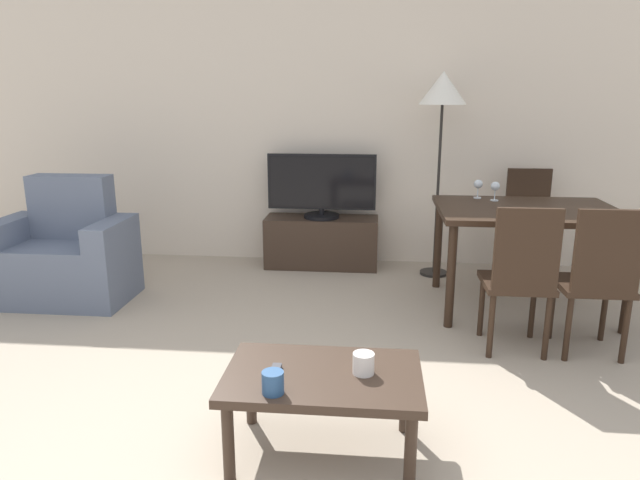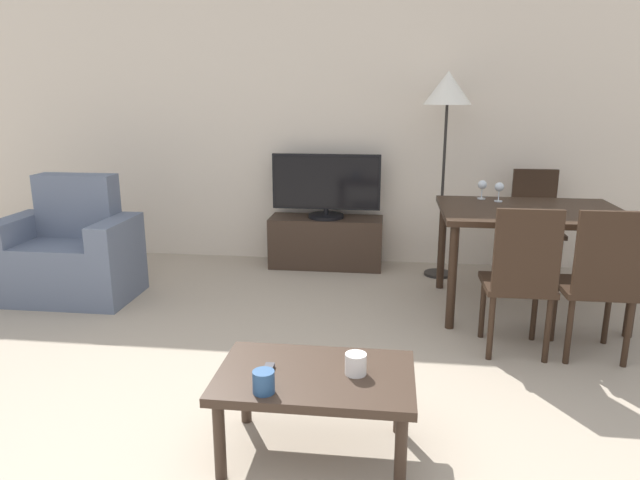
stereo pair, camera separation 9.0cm
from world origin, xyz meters
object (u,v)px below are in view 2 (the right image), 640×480
at_px(tv_stand, 326,242).
at_px(coffee_table, 315,384).
at_px(cup_colored_far, 264,382).
at_px(wine_glass_left, 482,186).
at_px(tv, 326,186).
at_px(dining_chair_near_right, 600,278).
at_px(floor_lamp, 448,96).
at_px(cup_white_near, 356,364).
at_px(dining_table, 531,221).
at_px(remote_primary, 267,372).
at_px(dining_chair_far, 535,220).
at_px(armchair, 71,255).
at_px(wine_glass_center, 499,188).
at_px(dining_chair_near, 521,275).

distance_m(tv_stand, coffee_table, 2.84).
distance_m(tv_stand, cup_colored_far, 3.02).
bearing_deg(cup_colored_far, wine_glass_left, 64.37).
xyz_separation_m(tv_stand, tv, (0.00, -0.00, 0.52)).
relative_size(dining_chair_near_right, floor_lamp, 0.54).
height_order(coffee_table, cup_white_near, cup_white_near).
height_order(coffee_table, dining_table, dining_table).
height_order(coffee_table, remote_primary, remote_primary).
bearing_deg(cup_colored_far, floor_lamp, 72.21).
bearing_deg(dining_chair_near_right, wine_glass_left, 114.37).
distance_m(dining_table, remote_primary, 2.48).
relative_size(dining_chair_far, cup_colored_far, 10.05).
height_order(armchair, dining_table, armchair).
relative_size(tv_stand, dining_chair_far, 1.10).
height_order(wine_glass_left, wine_glass_center, same).
distance_m(dining_chair_far, dining_chair_near_right, 1.58).
distance_m(dining_chair_near_right, remote_primary, 2.08).
bearing_deg(remote_primary, dining_chair_near, 42.40).
bearing_deg(dining_chair_near, tv_stand, 128.51).
bearing_deg(coffee_table, dining_table, 55.89).
xyz_separation_m(dining_chair_far, floor_lamp, (-0.78, -0.03, 1.02)).
distance_m(dining_chair_near_right, floor_lamp, 2.01).
bearing_deg(dining_chair_near, cup_colored_far, -133.74).
distance_m(coffee_table, remote_primary, 0.22).
bearing_deg(wine_glass_center, cup_colored_far, -118.62).
height_order(dining_chair_near_right, floor_lamp, floor_lamp).
distance_m(dining_chair_near_right, wine_glass_center, 1.18).
relative_size(cup_colored_far, wine_glass_left, 0.63).
xyz_separation_m(dining_chair_near_right, wine_glass_left, (-0.52, 1.15, 0.35)).
relative_size(dining_table, cup_colored_far, 13.74).
xyz_separation_m(armchair, wine_glass_center, (3.26, 0.40, 0.52)).
bearing_deg(dining_chair_far, coffee_table, -119.32).
bearing_deg(wine_glass_center, tv, 155.18).
relative_size(dining_chair_near_right, wine_glass_left, 6.36).
bearing_deg(coffee_table, cup_white_near, 4.16).
bearing_deg(remote_primary, dining_chair_near_right, 34.12).
height_order(coffee_table, dining_chair_near, dining_chair_near).
height_order(tv, floor_lamp, floor_lamp).
relative_size(tv_stand, dining_chair_near, 1.10).
distance_m(armchair, dining_chair_near_right, 3.73).
xyz_separation_m(armchair, tv, (1.87, 1.04, 0.41)).
relative_size(coffee_table, dining_table, 0.67).
relative_size(tv_stand, wine_glass_left, 6.98).
distance_m(cup_colored_far, wine_glass_left, 2.76).
height_order(armchair, dining_chair_near, armchair).
height_order(tv_stand, cup_white_near, cup_white_near).
height_order(dining_table, cup_white_near, dining_table).
relative_size(dining_chair_far, remote_primary, 6.19).
bearing_deg(wine_glass_left, remote_primary, -117.42).
distance_m(dining_chair_far, floor_lamp, 1.28).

